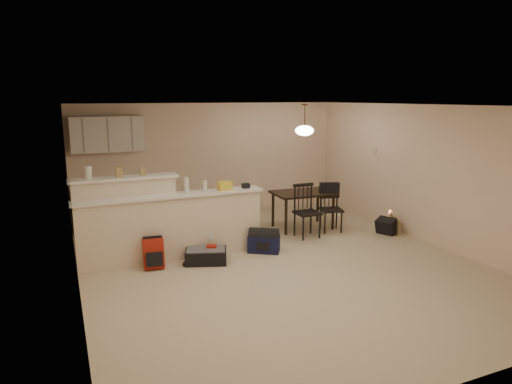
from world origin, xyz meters
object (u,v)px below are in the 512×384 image
red_backpack (153,253)px  navy_duffel (264,244)px  dining_chair_far (331,208)px  dining_chair_near (307,211)px  dining_table (303,196)px  suitcase (206,256)px  pendant_lamp (304,130)px  black_daypack (386,226)px

red_backpack → navy_duffel: bearing=6.6°
dining_chair_far → red_backpack: (-3.63, -0.60, -0.23)m
dining_chair_near → dining_table: bearing=68.9°
red_backpack → dining_table: bearing=24.3°
dining_table → dining_chair_near: size_ratio=1.22×
suitcase → dining_chair_far: bearing=33.4°
pendant_lamp → dining_chair_near: size_ratio=0.61×
black_daypack → dining_table: bearing=28.7°
pendant_lamp → dining_chair_far: pendant_lamp is taller
pendant_lamp → suitcase: bearing=-154.7°
pendant_lamp → navy_duffel: size_ratio=1.16×
navy_duffel → suitcase: bearing=-142.5°
dining_table → black_daypack: bearing=-36.3°
pendant_lamp → black_daypack: bearing=-38.7°
navy_duffel → dining_chair_near: bearing=54.2°
dining_chair_far → navy_duffel: size_ratio=1.76×
dining_chair_far → dining_table: bearing=147.9°
suitcase → navy_duffel: (1.07, 0.10, 0.04)m
dining_chair_near → dining_chair_far: size_ratio=1.08×
pendant_lamp → red_backpack: size_ratio=1.32×
pendant_lamp → black_daypack: 2.47m
dining_table → black_daypack: size_ratio=3.54×
pendant_lamp → dining_chair_far: (0.40, -0.44, -1.52)m
pendant_lamp → navy_duffel: (-1.34, -1.03, -1.84)m
dining_table → navy_duffel: dining_table is taller
dining_chair_near → navy_duffel: dining_chair_near is taller
pendant_lamp → dining_chair_far: size_ratio=0.66×
dining_chair_near → red_backpack: (-3.00, -0.45, -0.27)m
dining_chair_near → red_backpack: dining_chair_near is taller
red_backpack → navy_duffel: size_ratio=0.88×
red_backpack → black_daypack: 4.52m
dining_table → pendant_lamp: bearing=0.0°
dining_table → navy_duffel: size_ratio=2.31×
dining_chair_near → suitcase: 2.29m
dining_table → suitcase: 2.72m
dining_chair_near → suitcase: (-2.18, -0.55, -0.40)m
pendant_lamp → red_backpack: pendant_lamp is taller
suitcase → black_daypack: 3.70m
black_daypack → pendant_lamp: bearing=28.7°
suitcase → black_daypack: bearing=21.0°
suitcase → black_daypack: black_daypack is taller
dining_table → suitcase: bearing=-152.3°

